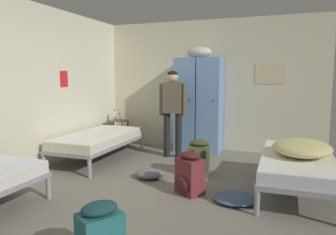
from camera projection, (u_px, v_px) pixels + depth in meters
name	position (u px, v px, depth m)	size (l,w,h in m)	color
ground_plane	(161.00, 193.00, 4.11)	(8.70, 8.70, 0.00)	slate
room_backdrop	(122.00, 87.00, 5.52)	(4.50, 5.50, 2.62)	beige
locker_bank	(199.00, 103.00, 6.31)	(0.90, 0.55, 2.07)	#6B93C6
shelf_unit	(118.00, 130.00, 6.85)	(0.38, 0.30, 0.57)	brown
bed_right	(297.00, 163.00, 4.11)	(0.90, 1.90, 0.49)	gray
bed_left_rear	(99.00, 139.00, 5.69)	(0.90, 1.90, 0.49)	gray
bedding_heap	(302.00, 148.00, 4.06)	(0.72, 0.87, 0.20)	#D1C67F
person_traveler	(173.00, 106.00, 5.85)	(0.50, 0.24, 1.59)	black
water_bottle	(115.00, 115.00, 6.85)	(0.06, 0.06, 0.22)	silver
lotion_bottle	(120.00, 117.00, 6.75)	(0.05, 0.05, 0.15)	beige
backpack_maroon	(189.00, 174.00, 4.05)	(0.40, 0.41, 0.55)	maroon
backpack_olive	(199.00, 159.00, 4.82)	(0.35, 0.37, 0.55)	#566038
clothes_pile_grey	(150.00, 174.00, 4.72)	(0.41, 0.39, 0.13)	slate
clothes_pile_denim	(235.00, 198.00, 3.82)	(0.52, 0.50, 0.09)	#42567A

